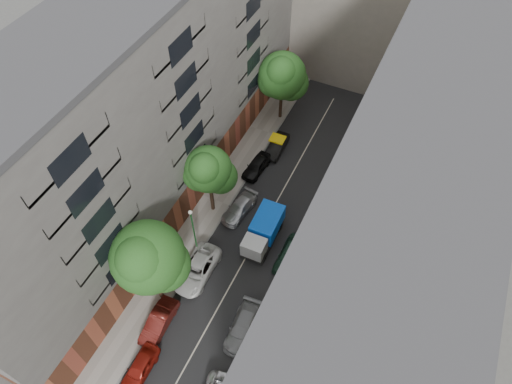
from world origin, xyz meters
The scene contains 20 objects.
ground centered at (0.00, 0.00, 0.00)m, with size 120.00×120.00×0.00m, color #4C4C49.
road_surface centered at (0.00, 0.00, 0.01)m, with size 8.00×44.00×0.02m, color black.
sidewalk_left centered at (-5.50, 0.00, 0.07)m, with size 3.00×44.00×0.15m, color gray.
sidewalk_right centered at (5.50, 0.00, 0.07)m, with size 3.00×44.00×0.15m, color gray.
building_left centered at (-11.00, 0.00, 10.00)m, with size 8.00×44.00×20.00m, color #514E4B.
building_right centered at (11.00, 0.00, 10.00)m, with size 8.00×44.00×20.00m, color tan.
tarp_truck centered at (0.60, -2.03, 1.40)m, with size 2.35×5.55×2.54m.
car_left_0 centered at (-2.92, -17.00, 0.67)m, with size 1.59×3.95×1.35m, color maroon.
car_left_1 centered at (-3.60, -13.28, 0.72)m, with size 1.52×4.34×1.43m, color #4C130F.
car_left_2 centered at (-3.13, -7.80, 0.75)m, with size 2.49×5.41×1.50m, color silver.
car_left_3 centered at (-2.80, -0.20, 0.65)m, with size 1.82×4.47×1.30m, color #B7B7BC.
car_left_4 centered at (-3.60, 5.40, 0.70)m, with size 1.64×4.08×1.39m, color black.
car_left_5 centered at (-2.80, 9.00, 0.68)m, with size 1.44×4.14×1.36m, color black.
car_right_1 centered at (2.80, -10.80, 0.69)m, with size 1.94×4.78×1.39m, color slate.
car_right_2 centered at (3.60, -3.04, 0.75)m, with size 1.78×4.42×1.51m, color black.
tree_near centered at (-4.70, -11.18, 6.55)m, with size 5.87×5.68×9.61m.
tree_mid centered at (-5.21, -1.11, 5.81)m, with size 4.71×4.34×8.28m.
tree_far centered at (-4.50, 13.89, 5.77)m, with size 5.42×5.16×8.50m.
lamp_post centered at (-4.21, -5.94, 4.07)m, with size 0.36×0.36×6.35m.
pedestrian centered at (6.40, 6.37, 1.05)m, with size 0.66×0.43×1.81m, color black.
Camera 1 is at (9.79, -23.19, 36.29)m, focal length 32.00 mm.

